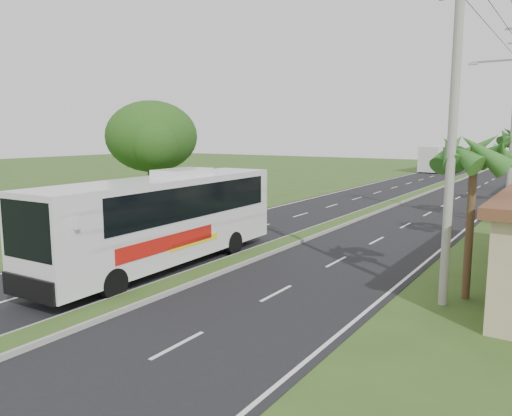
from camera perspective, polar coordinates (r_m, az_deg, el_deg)
The scene contains 11 objects.
ground at distance 19.19m, azimuth -6.78°, elevation -7.92°, with size 180.00×180.00×0.00m, color #324F1D.
road_asphalt at distance 36.51m, azimuth 13.67°, elevation -0.20°, with size 14.00×160.00×0.02m, color black.
median_strip at distance 36.50m, azimuth 13.67°, elevation -0.05°, with size 1.20×160.00×0.18m.
lane_edge_left at distance 39.20m, azimuth 4.39°, elevation 0.60°, with size 0.12×160.00×0.01m, color silver.
lane_edge_right at distance 34.92m, azimuth 24.09°, elevation -1.12°, with size 0.12×160.00×0.01m, color silver.
palm_verge_a at distance 17.36m, azimuth 23.69°, elevation 5.57°, with size 2.40×2.40×5.45m.
shade_tree at distance 33.99m, azimuth -11.94°, elevation 7.72°, with size 6.30×6.00×7.54m.
utility_pole_a at distance 16.46m, azimuth 21.57°, elevation 8.82°, with size 1.60×0.28×11.00m.
coach_bus_main at distance 20.36m, azimuth -10.36°, elevation -0.78°, with size 2.97×12.29×3.95m.
coach_bus_far at distance 76.79m, azimuth 20.44°, elevation 5.52°, with size 3.46×12.47×3.59m.
motorcyclist at distance 22.99m, azimuth -4.83°, elevation -3.13°, with size 1.88×0.86×2.20m.
Camera 1 is at (11.81, -14.12, 5.44)m, focal length 35.00 mm.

